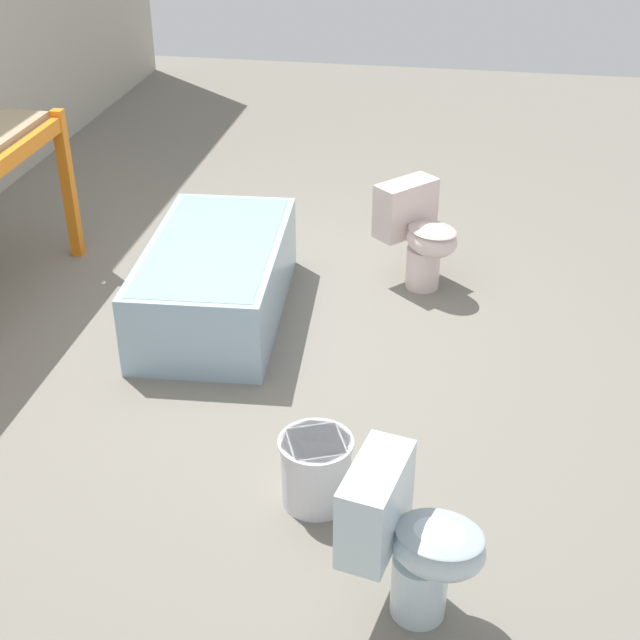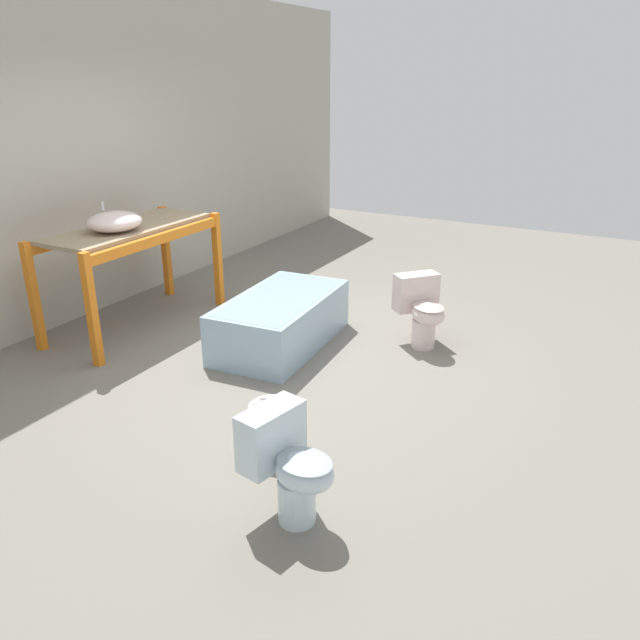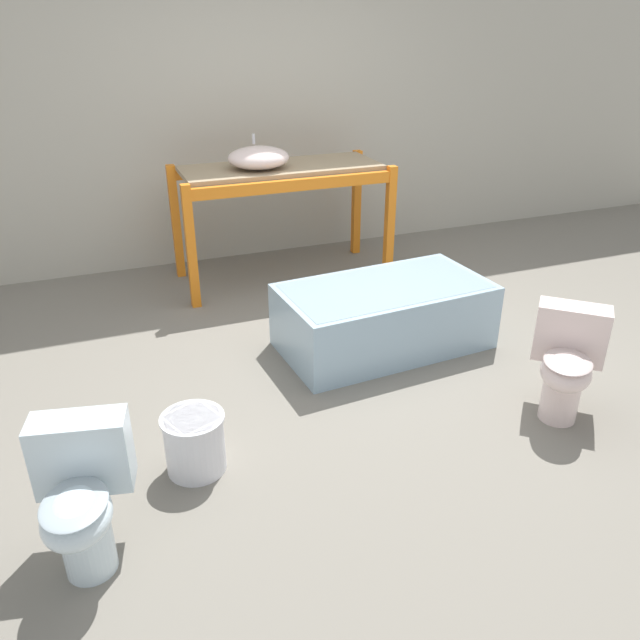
{
  "view_description": "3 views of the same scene",
  "coord_description": "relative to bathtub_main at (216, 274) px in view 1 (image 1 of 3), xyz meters",
  "views": [
    {
      "loc": [
        -4.1,
        -1.37,
        2.64
      ],
      "look_at": [
        -0.51,
        -0.73,
        0.49
      ],
      "focal_mm": 50.0,
      "sensor_mm": 36.0,
      "label": 1
    },
    {
      "loc": [
        -4.15,
        -2.75,
        2.29
      ],
      "look_at": [
        -0.58,
        -0.84,
        0.69
      ],
      "focal_mm": 35.0,
      "sensor_mm": 36.0,
      "label": 2
    },
    {
      "loc": [
        -1.53,
        -3.44,
        2.1
      ],
      "look_at": [
        -0.49,
        -0.75,
        0.68
      ],
      "focal_mm": 35.0,
      "sensor_mm": 36.0,
      "label": 3
    }
  ],
  "objects": [
    {
      "name": "toilet_near",
      "position": [
        0.59,
        -1.12,
        0.09
      ],
      "size": [
        0.58,
        0.59,
        0.63
      ],
      "rotation": [
        0.0,
        0.0,
        -0.74
      ],
      "color": "silver",
      "rests_on": "ground_plane"
    },
    {
      "name": "bucket_white",
      "position": [
        -1.48,
        -0.85,
        -0.09
      ],
      "size": [
        0.32,
        0.32,
        0.32
      ],
      "color": "silver",
      "rests_on": "ground_plane"
    },
    {
      "name": "ground_plane",
      "position": [
        -0.28,
        -0.01,
        -0.26
      ],
      "size": [
        12.0,
        12.0,
        0.0
      ],
      "primitive_type": "plane",
      "color": "slate"
    },
    {
      "name": "toilet_far",
      "position": [
        -2.01,
        -1.28,
        0.09
      ],
      "size": [
        0.43,
        0.55,
        0.63
      ],
      "rotation": [
        0.0,
        0.0,
        -0.21
      ],
      "color": "silver",
      "rests_on": "ground_plane"
    },
    {
      "name": "bathtub_main",
      "position": [
        0.0,
        0.0,
        0.0
      ],
      "size": [
        1.46,
        0.85,
        0.46
      ],
      "rotation": [
        0.0,
        0.0,
        0.07
      ],
      "color": "#99B7CC",
      "rests_on": "ground_plane"
    }
  ]
}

